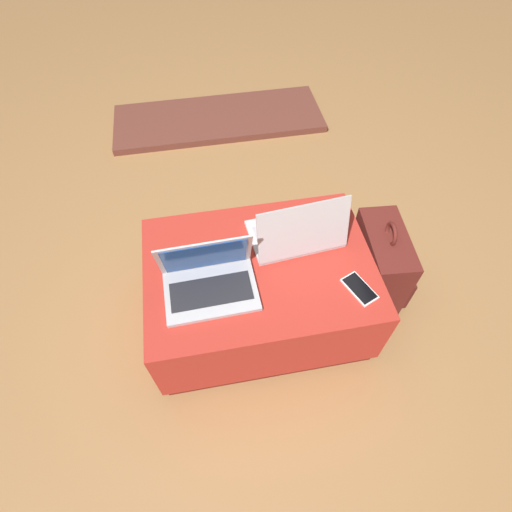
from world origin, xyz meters
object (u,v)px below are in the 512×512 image
at_px(laptop_near, 209,279).
at_px(cell_phone, 359,289).
at_px(laptop_far, 297,232).
at_px(backpack, 380,266).

bearing_deg(laptop_near, cell_phone, -13.20).
bearing_deg(cell_phone, laptop_far, -79.25).
height_order(laptop_near, laptop_far, laptop_far).
xyz_separation_m(laptop_near, cell_phone, (0.55, -0.11, -0.04)).
bearing_deg(cell_phone, laptop_near, -33.96).
xyz_separation_m(laptop_far, backpack, (0.39, -0.06, -0.25)).
bearing_deg(backpack, cell_phone, 139.72).
bearing_deg(laptop_far, backpack, 166.09).
relative_size(laptop_near, backpack, 0.75).
relative_size(laptop_near, cell_phone, 2.21).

